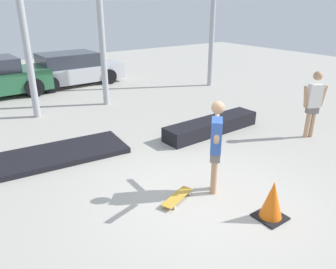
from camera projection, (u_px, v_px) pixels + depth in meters
The scene contains 9 objects.
ground_plane at pixel (202, 197), 5.94m from camera, with size 36.00×36.00×0.00m, color #B2ADA3.
skateboarder at pixel (216, 142), 5.75m from camera, with size 1.07×1.09×1.74m.
skateboard at pixel (177, 197), 5.81m from camera, with size 0.78×0.47×0.08m.
grind_box at pixel (212, 126), 8.81m from camera, with size 2.90×0.63×0.37m, color black.
manual_pad at pixel (48, 156), 7.35m from camera, with size 3.47×1.27×0.12m, color black.
canopy_support_right at pixel (163, 4), 11.44m from camera, with size 4.99×0.20×5.32m.
parked_car_silver at pixel (71, 69), 13.86m from camera, with size 4.10×2.05×1.33m.
bystander at pixel (314, 101), 8.22m from camera, with size 0.62×0.35×1.72m.
traffic_cone at pixel (272, 200), 5.24m from camera, with size 0.46×0.46×0.67m.
Camera 1 is at (-3.47, -3.77, 3.27)m, focal length 35.00 mm.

